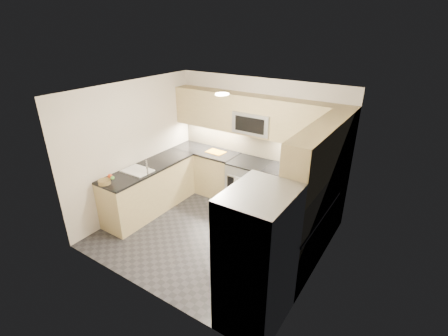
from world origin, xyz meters
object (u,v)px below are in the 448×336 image
at_px(refrigerator, 257,260).
at_px(fruit_basket, 105,182).
at_px(cutting_board, 216,152).
at_px(microwave, 255,122).
at_px(gas_range, 249,184).
at_px(utensil_bowl, 336,178).

bearing_deg(refrigerator, fruit_basket, 175.41).
relative_size(cutting_board, fruit_basket, 1.86).
xyz_separation_m(microwave, fruit_basket, (-1.58, -2.31, -0.72)).
bearing_deg(gas_range, microwave, 90.00).
xyz_separation_m(refrigerator, utensil_bowl, (0.21, 2.45, 0.11)).
relative_size(gas_range, microwave, 1.20).
xyz_separation_m(microwave, refrigerator, (1.45, -2.55, -0.80)).
bearing_deg(utensil_bowl, fruit_basket, -145.73).
xyz_separation_m(refrigerator, fruit_basket, (-3.03, 0.24, 0.08)).
relative_size(utensil_bowl, cutting_board, 0.68).
xyz_separation_m(gas_range, cutting_board, (-0.84, 0.04, 0.49)).
height_order(refrigerator, cutting_board, refrigerator).
bearing_deg(fruit_basket, refrigerator, -4.59).
bearing_deg(fruit_basket, gas_range, 54.11).
xyz_separation_m(gas_range, microwave, (0.00, 0.12, 1.24)).
distance_m(refrigerator, fruit_basket, 3.04).
bearing_deg(utensil_bowl, gas_range, -179.23).
relative_size(refrigerator, utensil_bowl, 6.96).
distance_m(microwave, utensil_bowl, 1.80).
xyz_separation_m(microwave, utensil_bowl, (1.66, -0.10, -0.69)).
bearing_deg(refrigerator, cutting_board, 132.94).
distance_m(refrigerator, utensil_bowl, 2.46).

